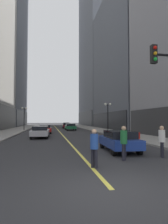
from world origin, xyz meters
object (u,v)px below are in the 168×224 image
object	(u,v)px
car_silver	(40,131)
pedestrian_in_white_shirt	(162,139)
fire_hydrant_right	(139,136)
pedestrian_in_blue_hoodie	(94,145)
car_blue	(119,140)
pedestrian_in_tan_trench	(124,139)
car_maroon	(66,125)
car_green	(70,127)
street_lamp_left_far	(24,113)
car_yellow	(66,125)
pedestrian_in_green_parka	(124,140)
car_red	(45,129)
street_lamp_right_mid	(108,111)

from	to	relation	value
car_silver	pedestrian_in_white_shirt	size ratio (longest dim) A/B	2.82
fire_hydrant_right	pedestrian_in_blue_hoodie	bearing A→B (deg)	-125.46
pedestrian_in_white_shirt	car_silver	bearing A→B (deg)	118.32
car_blue	pedestrian_in_tan_trench	bearing A→B (deg)	-101.56
car_blue	car_maroon	distance (m)	35.37
car_green	street_lamp_left_far	world-z (taller)	street_lamp_left_far
car_yellow	pedestrian_in_tan_trench	size ratio (longest dim) A/B	2.72
car_green	fire_hydrant_right	world-z (taller)	car_green
car_silver	street_lamp_left_far	bearing A→B (deg)	103.94
car_green	pedestrian_in_green_parka	size ratio (longest dim) A/B	2.80
car_silver	car_maroon	world-z (taller)	same
car_maroon	fire_hydrant_right	xyz separation A→B (m)	(4.47, -29.57, -0.32)
car_red	pedestrian_in_green_parka	bearing A→B (deg)	-78.18
pedestrian_in_white_shirt	street_lamp_left_far	size ratio (longest dim) A/B	0.38
street_lamp_left_far	fire_hydrant_right	size ratio (longest dim) A/B	5.54
car_maroon	pedestrian_in_tan_trench	xyz separation A→B (m)	(-0.15, -37.05, 0.23)
fire_hydrant_right	car_red	bearing A→B (deg)	128.15
car_yellow	street_lamp_right_mid	size ratio (longest dim) A/B	1.00
car_maroon	pedestrian_in_white_shirt	size ratio (longest dim) A/B	2.51
car_maroon	street_lamp_right_mid	size ratio (longest dim) A/B	0.96
car_blue	car_silver	world-z (taller)	same
street_lamp_left_far	car_blue	bearing A→B (deg)	-70.37
pedestrian_in_tan_trench	street_lamp_right_mid	xyz separation A→B (m)	(4.12, 15.74, 2.31)
car_red	street_lamp_left_far	bearing A→B (deg)	117.59
car_red	fire_hydrant_right	size ratio (longest dim) A/B	5.37
car_green	car_maroon	world-z (taller)	same
car_red	car_maroon	xyz separation A→B (m)	(4.80, 17.77, 0.00)
pedestrian_in_white_shirt	street_lamp_right_mid	distance (m)	16.64
car_red	pedestrian_in_green_parka	world-z (taller)	pedestrian_in_green_parka
car_blue	fire_hydrant_right	distance (m)	7.21
pedestrian_in_white_shirt	car_red	bearing A→B (deg)	108.25
car_silver	pedestrian_in_blue_hoodie	bearing A→B (deg)	-78.87
car_silver	car_blue	bearing A→B (deg)	-63.10
car_silver	car_red	bearing A→B (deg)	86.92
car_silver	car_red	xyz separation A→B (m)	(0.38, 7.01, -0.00)
pedestrian_in_blue_hoodie	street_lamp_left_far	world-z (taller)	street_lamp_left_far
pedestrian_in_white_shirt	pedestrian_in_blue_hoodie	bearing A→B (deg)	-159.94
car_green	pedestrian_in_tan_trench	distance (m)	27.61
car_red	fire_hydrant_right	xyz separation A→B (m)	(9.27, -11.79, -0.32)
car_yellow	pedestrian_in_white_shirt	world-z (taller)	pedestrian_in_white_shirt
pedestrian_in_blue_hoodie	car_blue	bearing A→B (deg)	56.05
car_silver	car_yellow	world-z (taller)	same
car_blue	pedestrian_in_white_shirt	xyz separation A→B (m)	(1.56, -2.28, 0.27)
street_lamp_right_mid	car_silver	bearing A→B (deg)	-159.18
car_blue	car_silver	size ratio (longest dim) A/B	0.87
car_silver	pedestrian_in_tan_trench	world-z (taller)	pedestrian_in_tan_trench
car_blue	car_maroon	xyz separation A→B (m)	(-0.19, 35.37, 0.00)
pedestrian_in_green_parka	fire_hydrant_right	world-z (taller)	pedestrian_in_green_parka
car_silver	fire_hydrant_right	bearing A→B (deg)	-26.39
street_lamp_right_mid	car_blue	bearing A→B (deg)	-105.03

